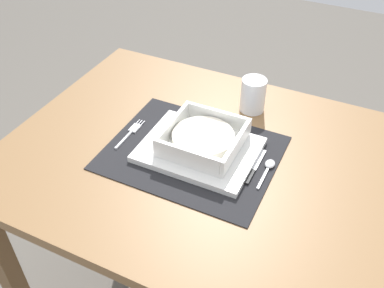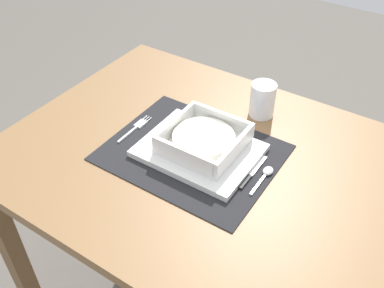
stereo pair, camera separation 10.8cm
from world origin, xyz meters
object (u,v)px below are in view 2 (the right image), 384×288
Objects in this scene: porridge_bowl at (204,140)px; spoon at (266,173)px; dining_table at (200,183)px; fork at (137,127)px; butter_knife at (251,174)px; drinking_glass at (262,101)px.

porridge_bowl is 1.73× the size of spoon.
fork reaches higher than dining_table.
drinking_glass reaches higher than butter_knife.
drinking_glass is at bearing 78.10° from dining_table.
spoon reaches higher than fork.
drinking_glass is (0.05, 0.24, 0.15)m from dining_table.
spoon reaches higher than butter_knife.
fork is 0.34m from butter_knife.
butter_knife is (-0.03, -0.02, -0.00)m from spoon.
spoon is (0.37, 0.02, 0.00)m from fork.
butter_knife is (0.14, 0.00, 0.11)m from dining_table.
porridge_bowl reaches higher than spoon.
drinking_glass reaches higher than porridge_bowl.
spoon is 0.04m from butter_knife.
dining_table is 0.21m from spoon.
porridge_bowl is 1.39× the size of butter_knife.
butter_knife is (0.14, -0.01, -0.03)m from porridge_bowl.
drinking_glass reaches higher than spoon.
drinking_glass reaches higher than fork.
fork is at bearing -174.94° from butter_knife.
butter_knife is 1.35× the size of drinking_glass.
porridge_bowl is at bearing 7.39° from fork.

